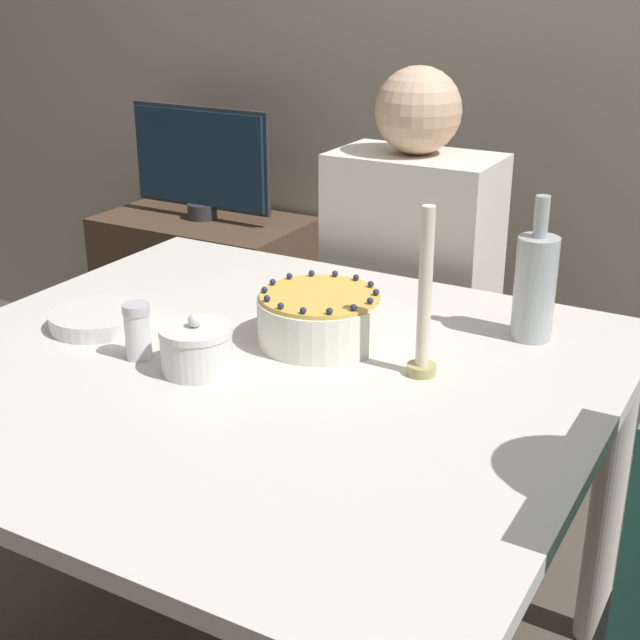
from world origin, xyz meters
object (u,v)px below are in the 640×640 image
(sugar_bowl, at_px, (196,348))
(bottle, at_px, (535,285))
(sugar_shaker, at_px, (138,331))
(person_man_blue_shirt, at_px, (409,336))
(candle, at_px, (424,308))
(cake, at_px, (320,318))
(tv_monitor, at_px, (200,161))

(sugar_bowl, distance_m, bottle, 0.63)
(sugar_shaker, xyz_separation_m, person_man_blue_shirt, (0.16, 0.84, -0.28))
(candle, bearing_deg, bottle, 65.23)
(cake, distance_m, tv_monitor, 1.43)
(sugar_bowl, height_order, person_man_blue_shirt, person_man_blue_shirt)
(candle, relative_size, tv_monitor, 0.57)
(sugar_shaker, height_order, bottle, bottle)
(sugar_shaker, relative_size, person_man_blue_shirt, 0.09)
(sugar_shaker, height_order, person_man_blue_shirt, person_man_blue_shirt)
(sugar_bowl, distance_m, candle, 0.40)
(sugar_bowl, height_order, candle, candle)
(sugar_bowl, xyz_separation_m, sugar_shaker, (-0.12, -0.01, 0.01))
(candle, relative_size, person_man_blue_shirt, 0.25)
(bottle, height_order, person_man_blue_shirt, person_man_blue_shirt)
(cake, distance_m, sugar_bowl, 0.25)
(cake, bearing_deg, bottle, 32.10)
(cake, height_order, bottle, bottle)
(bottle, distance_m, person_man_blue_shirt, 0.67)
(tv_monitor, bearing_deg, cake, -44.63)
(cake, bearing_deg, person_man_blue_shirt, 97.72)
(sugar_bowl, bearing_deg, bottle, 42.93)
(person_man_blue_shirt, bearing_deg, tv_monitor, -22.61)
(sugar_bowl, xyz_separation_m, person_man_blue_shirt, (0.04, 0.83, -0.27))
(sugar_bowl, relative_size, candle, 0.43)
(sugar_bowl, distance_m, tv_monitor, 1.51)
(cake, height_order, tv_monitor, tv_monitor)
(candle, xyz_separation_m, tv_monitor, (-1.24, 1.04, -0.07))
(tv_monitor, bearing_deg, sugar_shaker, -57.85)
(cake, distance_m, person_man_blue_shirt, 0.68)
(person_man_blue_shirt, bearing_deg, sugar_shaker, 79.10)
(cake, relative_size, sugar_shaker, 2.26)
(sugar_bowl, xyz_separation_m, bottle, (0.46, 0.43, 0.06))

